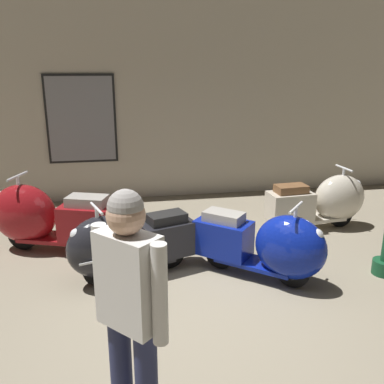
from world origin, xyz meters
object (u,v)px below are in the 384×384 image
at_px(visitor_1, 130,304).
at_px(scooter_1, 123,245).
at_px(scooter_2, 269,245).
at_px(scooter_3, 324,201).
at_px(scooter_0, 44,217).

bearing_deg(visitor_1, scooter_1, 47.95).
height_order(scooter_2, scooter_3, scooter_2).
bearing_deg(scooter_2, scooter_3, 85.93).
relative_size(scooter_0, visitor_1, 1.02).
relative_size(scooter_0, scooter_3, 1.12).
distance_m(scooter_0, scooter_1, 1.45).
bearing_deg(visitor_1, scooter_2, 6.89).
height_order(scooter_0, scooter_2, scooter_0).
distance_m(scooter_3, visitor_1, 4.64).
bearing_deg(scooter_3, scooter_0, 177.37).
bearing_deg(scooter_0, scooter_3, -158.89).
bearing_deg(scooter_3, visitor_1, -136.49).
bearing_deg(scooter_2, scooter_0, -165.38).
relative_size(scooter_0, scooter_2, 1.20).
distance_m(scooter_2, visitor_1, 2.63).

